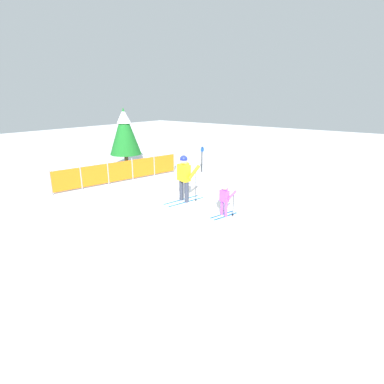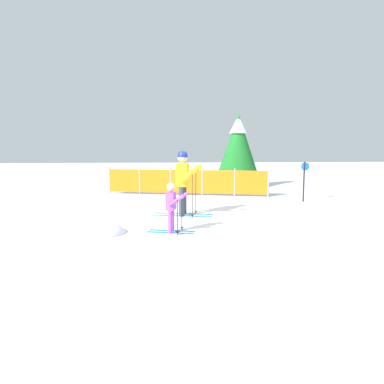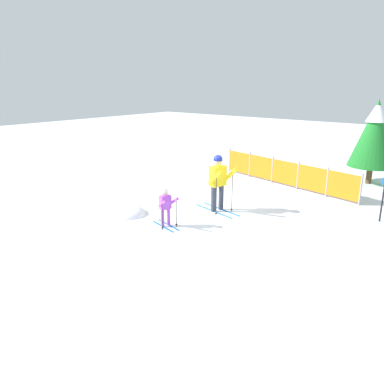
{
  "view_description": "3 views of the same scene",
  "coord_description": "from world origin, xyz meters",
  "px_view_note": "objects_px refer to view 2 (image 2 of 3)",
  "views": [
    {
      "loc": [
        -8.76,
        -6.79,
        3.85
      ],
      "look_at": [
        -0.81,
        -0.67,
        0.66
      ],
      "focal_mm": 28.0,
      "sensor_mm": 36.0,
      "label": 1
    },
    {
      "loc": [
        -0.69,
        -10.12,
        1.97
      ],
      "look_at": [
        -0.08,
        -0.95,
        0.79
      ],
      "focal_mm": 35.0,
      "sensor_mm": 36.0,
      "label": 2
    },
    {
      "loc": [
        6.21,
        -9.08,
        3.91
      ],
      "look_at": [
        -0.15,
        -1.27,
        0.95
      ],
      "focal_mm": 35.0,
      "sensor_mm": 36.0,
      "label": 3
    }
  ],
  "objects_px": {
    "trail_marker": "(304,177)",
    "skier_child": "(172,204)",
    "safety_fence": "(186,182)",
    "skier_adult": "(184,177)",
    "conifer_far": "(238,142)"
  },
  "relations": [
    {
      "from": "skier_adult",
      "to": "trail_marker",
      "type": "xyz_separation_m",
      "value": [
        4.24,
        2.23,
        -0.22
      ]
    },
    {
      "from": "skier_adult",
      "to": "trail_marker",
      "type": "bearing_deg",
      "value": 40.37
    },
    {
      "from": "skier_child",
      "to": "skier_adult",
      "type": "bearing_deg",
      "value": 94.24
    },
    {
      "from": "skier_child",
      "to": "conifer_far",
      "type": "relative_size",
      "value": 0.34
    },
    {
      "from": "trail_marker",
      "to": "skier_child",
      "type": "bearing_deg",
      "value": -137.26
    },
    {
      "from": "skier_adult",
      "to": "conifer_far",
      "type": "distance_m",
      "value": 7.21
    },
    {
      "from": "skier_child",
      "to": "conifer_far",
      "type": "height_order",
      "value": "conifer_far"
    },
    {
      "from": "conifer_far",
      "to": "trail_marker",
      "type": "bearing_deg",
      "value": -71.26
    },
    {
      "from": "skier_adult",
      "to": "safety_fence",
      "type": "relative_size",
      "value": 0.29
    },
    {
      "from": "skier_adult",
      "to": "trail_marker",
      "type": "distance_m",
      "value": 4.79
    },
    {
      "from": "safety_fence",
      "to": "skier_adult",
      "type": "bearing_deg",
      "value": -93.98
    },
    {
      "from": "safety_fence",
      "to": "trail_marker",
      "type": "height_order",
      "value": "trail_marker"
    },
    {
      "from": "safety_fence",
      "to": "trail_marker",
      "type": "distance_m",
      "value": 4.39
    },
    {
      "from": "conifer_far",
      "to": "trail_marker",
      "type": "xyz_separation_m",
      "value": [
        1.48,
        -4.36,
        -1.2
      ]
    },
    {
      "from": "safety_fence",
      "to": "conifer_far",
      "type": "relative_size",
      "value": 1.85
    }
  ]
}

